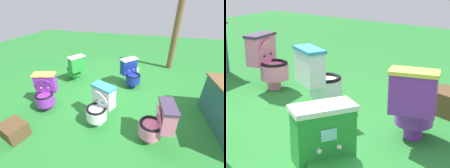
# 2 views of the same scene
# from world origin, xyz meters

# --- Properties ---
(ground) EXTENTS (14.00, 14.00, 0.00)m
(ground) POSITION_xyz_m (0.00, 0.00, 0.00)
(ground) COLOR #26752D
(toilet_blue) EXTENTS (0.63, 0.63, 0.73)m
(toilet_blue) POSITION_xyz_m (-0.46, 0.46, 0.37)
(toilet_blue) COLOR #192D9E
(toilet_blue) RESTS_ON ground
(toilet_green) EXTENTS (0.59, 0.63, 0.73)m
(toilet_green) POSITION_xyz_m (-0.38, -1.07, 0.37)
(toilet_green) COLOR green
(toilet_green) RESTS_ON ground
(toilet_purple) EXTENTS (0.59, 0.53, 0.73)m
(toilet_purple) POSITION_xyz_m (0.89, -1.07, 0.37)
(toilet_purple) COLOR purple
(toilet_purple) RESTS_ON ground
(toilet_white) EXTENTS (0.61, 0.57, 0.73)m
(toilet_white) POSITION_xyz_m (1.01, 0.15, 0.37)
(toilet_white) COLOR white
(toilet_white) RESTS_ON ground
(toilet_pink) EXTENTS (0.48, 0.56, 0.73)m
(toilet_pink) POSITION_xyz_m (1.18, 1.15, 0.37)
(toilet_pink) COLOR pink
(toilet_pink) RESTS_ON ground
(wooden_post) EXTENTS (0.18, 0.18, 2.11)m
(wooden_post) POSITION_xyz_m (-2.02, 1.49, 1.06)
(wooden_post) COLOR brown
(wooden_post) RESTS_ON ground
(small_crate) EXTENTS (0.42, 0.47, 0.27)m
(small_crate) POSITION_xyz_m (1.74, -1.09, 0.13)
(small_crate) COLOR brown
(small_crate) RESTS_ON ground
(lemon_bucket) EXTENTS (0.22, 0.22, 0.28)m
(lemon_bucket) POSITION_xyz_m (-1.13, 0.48, 0.12)
(lemon_bucket) COLOR #B7B7BF
(lemon_bucket) RESTS_ON ground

